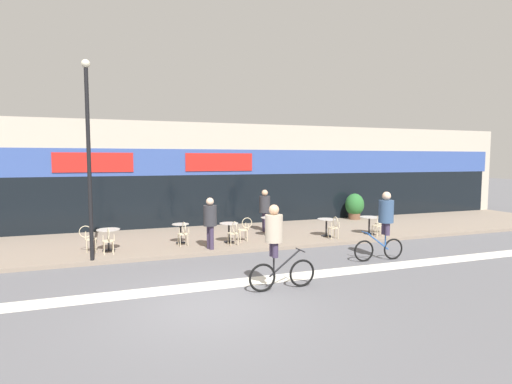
{
  "coord_description": "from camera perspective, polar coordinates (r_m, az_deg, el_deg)",
  "views": [
    {
      "loc": [
        -1.97,
        -8.45,
        3.25
      ],
      "look_at": [
        3.28,
        6.26,
        1.97
      ],
      "focal_mm": 28.0,
      "sensor_mm": 36.0,
      "label": 1
    }
  ],
  "objects": [
    {
      "name": "ground_plane",
      "position": [
        9.26,
        -6.34,
        -15.87
      ],
      "size": [
        120.0,
        120.0,
        0.0
      ],
      "primitive_type": "plane",
      "color": "#5B5B60"
    },
    {
      "name": "sidewalk_slab",
      "position": [
        16.14,
        -12.33,
        -6.82
      ],
      "size": [
        40.0,
        5.5,
        0.12
      ],
      "primitive_type": "cube",
      "color": "gray",
      "rests_on": "ground"
    },
    {
      "name": "storefront_facade",
      "position": [
        20.52,
        -14.13,
        2.38
      ],
      "size": [
        40.0,
        4.06,
        4.96
      ],
      "color": "#B2A899",
      "rests_on": "ground"
    },
    {
      "name": "bike_lane_stripe",
      "position": [
        10.56,
        -8.15,
        -13.25
      ],
      "size": [
        36.0,
        0.7,
        0.01
      ],
      "primitive_type": "cube",
      "color": "silver",
      "rests_on": "ground"
    },
    {
      "name": "bistro_table_0",
      "position": [
        14.68,
        -20.34,
        -5.8
      ],
      "size": [
        0.77,
        0.77,
        0.74
      ],
      "color": "black",
      "rests_on": "sidewalk_slab"
    },
    {
      "name": "bistro_table_1",
      "position": [
        15.26,
        -10.73,
        -5.28
      ],
      "size": [
        0.63,
        0.63,
        0.72
      ],
      "color": "black",
      "rests_on": "sidewalk_slab"
    },
    {
      "name": "bistro_table_2",
      "position": [
        15.19,
        -3.89,
        -5.22
      ],
      "size": [
        0.71,
        0.71,
        0.73
      ],
      "color": "black",
      "rests_on": "sidewalk_slab"
    },
    {
      "name": "bistro_table_3",
      "position": [
        16.34,
        1.96,
        -4.4
      ],
      "size": [
        0.73,
        0.73,
        0.77
      ],
      "color": "black",
      "rests_on": "sidewalk_slab"
    },
    {
      "name": "bistro_table_4",
      "position": [
        16.56,
        10.02,
        -4.48
      ],
      "size": [
        0.73,
        0.73,
        0.71
      ],
      "color": "black",
      "rests_on": "sidewalk_slab"
    },
    {
      "name": "bistro_table_5",
      "position": [
        17.48,
        15.87,
        -4.08
      ],
      "size": [
        0.78,
        0.78,
        0.72
      ],
      "color": "black",
      "rests_on": "sidewalk_slab"
    },
    {
      "name": "cafe_chair_0_near",
      "position": [
        14.07,
        -20.34,
        -6.31
      ],
      "size": [
        0.44,
        0.59,
        0.9
      ],
      "rotation": [
        0.0,
        0.0,
        1.68
      ],
      "color": "beige",
      "rests_on": "sidewalk_slab"
    },
    {
      "name": "cafe_chair_0_side",
      "position": [
        14.7,
        -22.79,
        -5.92
      ],
      "size": [
        0.58,
        0.41,
        0.9
      ],
      "rotation": [
        0.0,
        0.0,
        0.03
      ],
      "color": "beige",
      "rests_on": "sidewalk_slab"
    },
    {
      "name": "cafe_chair_1_near",
      "position": [
        14.65,
        -10.32,
        -5.66
      ],
      "size": [
        0.44,
        0.59,
        0.9
      ],
      "rotation": [
        0.0,
        0.0,
        1.67
      ],
      "color": "beige",
      "rests_on": "sidewalk_slab"
    },
    {
      "name": "cafe_chair_2_near",
      "position": [
        14.6,
        -3.2,
        -5.63
      ],
      "size": [
        0.43,
        0.59,
        0.9
      ],
      "rotation": [
        0.0,
        0.0,
        1.66
      ],
      "color": "beige",
      "rests_on": "sidewalk_slab"
    },
    {
      "name": "cafe_chair_2_side",
      "position": [
        15.37,
        -1.64,
        -5.1
      ],
      "size": [
        0.58,
        0.41,
        0.9
      ],
      "rotation": [
        0.0,
        0.0,
        3.12
      ],
      "color": "beige",
      "rests_on": "sidewalk_slab"
    },
    {
      "name": "cafe_chair_3_near",
      "position": [
        15.77,
        2.79,
        -4.85
      ],
      "size": [
        0.42,
        0.58,
        0.9
      ],
      "rotation": [
        0.0,
        0.0,
        1.52
      ],
      "color": "beige",
      "rests_on": "sidewalk_slab"
    },
    {
      "name": "cafe_chair_4_near",
      "position": [
        16.03,
        11.12,
        -4.78
      ],
      "size": [
        0.41,
        0.58,
        0.9
      ],
      "rotation": [
        0.0,
        0.0,
        1.54
      ],
      "color": "beige",
      "rests_on": "sidewalk_slab"
    },
    {
      "name": "cafe_chair_5_near",
      "position": [
        16.98,
        17.12,
        -4.37
      ],
      "size": [
        0.44,
        0.59,
        0.9
      ],
      "rotation": [
        0.0,
        0.0,
        1.68
      ],
      "color": "beige",
      "rests_on": "sidewalk_slab"
    },
    {
      "name": "cafe_chair_5_side",
      "position": [
        17.85,
        17.49,
        -3.95
      ],
      "size": [
        0.6,
        0.45,
        0.9
      ],
      "rotation": [
        0.0,
        0.0,
        3.28
      ],
      "color": "beige",
      "rests_on": "sidewalk_slab"
    },
    {
      "name": "planter_pot",
      "position": [
        21.52,
        13.91,
        -1.92
      ],
      "size": [
        0.97,
        0.97,
        1.35
      ],
      "color": "brown",
      "rests_on": "sidewalk_slab"
    },
    {
      "name": "lamp_post",
      "position": [
        13.22,
        -22.81,
        5.81
      ],
      "size": [
        0.26,
        0.26,
        6.11
      ],
      "color": "black",
      "rests_on": "sidewalk_slab"
    },
    {
      "name": "cyclist_0",
      "position": [
        13.47,
        17.89,
        -3.8
      ],
      "size": [
        1.75,
        0.55,
        2.22
      ],
      "rotation": [
        0.0,
        0.0,
        3.06
      ],
      "color": "black",
      "rests_on": "ground"
    },
    {
      "name": "cyclist_1",
      "position": [
        9.92,
        2.92,
        -7.05
      ],
      "size": [
        1.81,
        0.49,
        2.15
      ],
      "rotation": [
        0.0,
        0.0,
        0.03
      ],
      "color": "black",
      "rests_on": "ground"
    },
    {
      "name": "pedestrian_near_end",
      "position": [
        14.0,
        -6.58,
        -3.8
      ],
      "size": [
        0.58,
        0.58,
        1.8
      ],
      "rotation": [
        0.0,
        0.0,
        3.43
      ],
      "color": "#382D47",
      "rests_on": "sidewalk_slab"
    },
    {
      "name": "pedestrian_far_end",
      "position": [
        17.25,
        1.25,
        -2.13
      ],
      "size": [
        0.49,
        0.49,
        1.82
      ],
      "rotation": [
        0.0,
        0.0,
        -0.05
      ],
      "color": "#382D47",
      "rests_on": "sidewalk_slab"
    }
  ]
}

